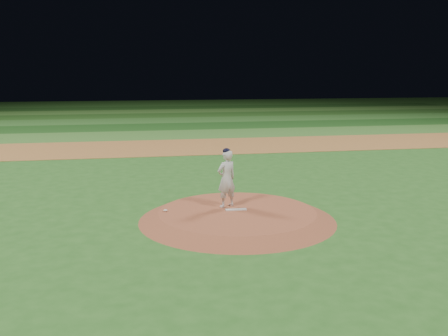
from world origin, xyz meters
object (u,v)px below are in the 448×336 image
(rosin_bag, at_px, (165,210))
(pitchers_mound, at_px, (237,215))
(pitcher_on_mound, at_px, (227,178))
(pitching_rubber, at_px, (236,210))

(rosin_bag, bearing_deg, pitchers_mound, -9.60)
(pitchers_mound, relative_size, pitcher_on_mound, 3.21)
(pitcher_on_mound, bearing_deg, pitching_rubber, -63.42)
(pitching_rubber, bearing_deg, rosin_bag, 174.98)
(rosin_bag, bearing_deg, pitcher_on_mound, 5.51)
(pitcher_on_mound, bearing_deg, pitchers_mound, -67.67)
(rosin_bag, distance_m, pitcher_on_mound, 1.96)
(pitchers_mound, bearing_deg, rosin_bag, 170.40)
(pitchers_mound, xyz_separation_m, pitching_rubber, (-0.01, 0.11, 0.14))
(pitchers_mound, bearing_deg, pitcher_on_mound, 112.33)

